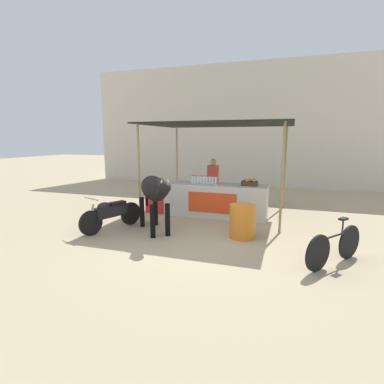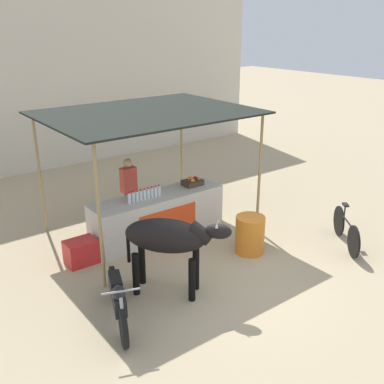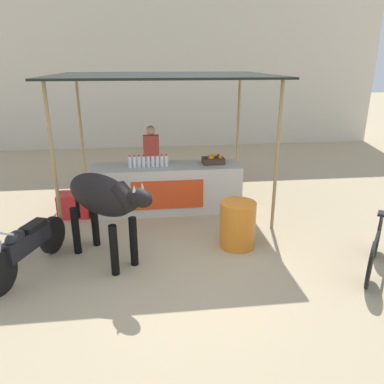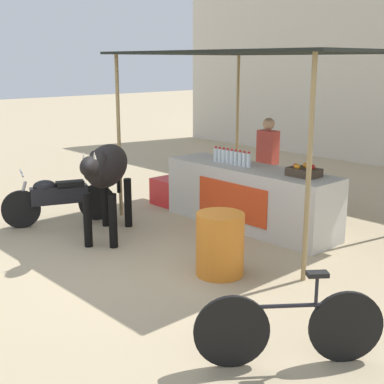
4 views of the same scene
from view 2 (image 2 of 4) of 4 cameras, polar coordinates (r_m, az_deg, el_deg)
The scene contains 12 objects.
ground_plane at distance 8.47m, azimuth 4.05°, elevation -10.81°, with size 60.00×60.00×0.00m, color tan.
building_wall_far at distance 14.85m, azimuth -18.55°, elevation 13.86°, with size 16.00×0.50×5.79m, color beige.
stall_counter at distance 9.81m, azimuth -4.31°, elevation -3.02°, with size 3.00×0.82×0.96m.
stall_awning at distance 9.41m, azimuth -5.68°, elevation 9.48°, with size 4.20×3.20×2.71m.
water_bottle_row at distance 9.37m, azimuth -6.04°, elevation -0.30°, with size 0.79×0.07×0.25m.
fruit_crate at distance 10.16m, azimuth 0.06°, elevation 1.28°, with size 0.44×0.32×0.18m.
vendor_behind_counter at distance 10.14m, azimuth -7.98°, elevation -0.09°, with size 0.34×0.22×1.65m.
cooler_box at distance 9.07m, azimuth -13.88°, elevation -7.38°, with size 0.60×0.44×0.48m, color red.
water_barrel at distance 9.22m, azimuth 7.36°, elevation -5.38°, with size 0.59×0.59×0.78m, color orange.
cow at distance 7.57m, azimuth -2.92°, elevation -5.92°, with size 1.49×1.60×1.44m.
motorcycle_parked at distance 7.24m, azimuth -9.41°, elevation -13.12°, with size 0.82×1.71×0.90m.
bicycle_leaning at distance 9.98m, azimuth 18.96°, elevation -4.57°, with size 1.05×1.34×0.85m.
Camera 2 is at (-4.80, -5.38, 4.44)m, focal length 42.00 mm.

